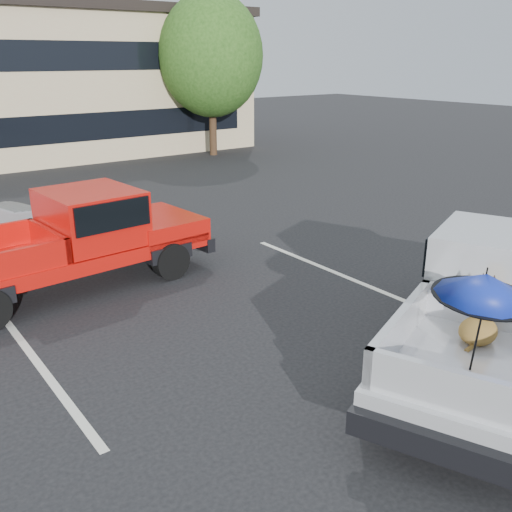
% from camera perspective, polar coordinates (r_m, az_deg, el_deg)
% --- Properties ---
extents(ground, '(90.00, 90.00, 0.00)m').
position_cam_1_polar(ground, '(8.56, 2.87, -9.90)').
color(ground, black).
rests_on(ground, ground).
extents(stripe_left, '(0.12, 5.00, 0.01)m').
position_cam_1_polar(stripe_left, '(8.97, -21.09, -9.82)').
color(stripe_left, silver).
rests_on(stripe_left, ground).
extents(stripe_right, '(0.12, 5.00, 0.01)m').
position_cam_1_polar(stripe_right, '(11.74, 8.01, -1.68)').
color(stripe_right, silver).
rests_on(stripe_right, ground).
extents(motel_building, '(20.40, 8.40, 6.30)m').
position_cam_1_polar(motel_building, '(27.59, -23.31, 15.82)').
color(motel_building, tan).
rests_on(motel_building, ground).
extents(tree_right, '(4.46, 4.46, 6.78)m').
position_cam_1_polar(tree_right, '(25.74, -4.51, 19.35)').
color(tree_right, '#332114').
rests_on(tree_right, ground).
extents(tree_back, '(4.68, 4.68, 7.11)m').
position_cam_1_polar(tree_back, '(31.63, -17.68, 18.91)').
color(tree_back, '#332114').
rests_on(tree_back, ground).
extents(silver_pickup, '(6.01, 4.00, 2.06)m').
position_cam_1_polar(silver_pickup, '(8.66, 23.17, -3.45)').
color(silver_pickup, black).
rests_on(silver_pickup, ground).
extents(red_pickup, '(5.62, 2.36, 1.81)m').
position_cam_1_polar(red_pickup, '(11.32, -16.74, 2.14)').
color(red_pickup, black).
rests_on(red_pickup, ground).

